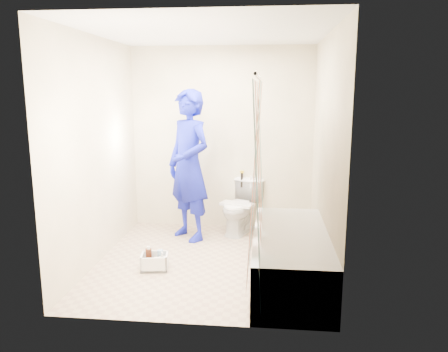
# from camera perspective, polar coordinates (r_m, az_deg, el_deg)

# --- Properties ---
(floor) EXTENTS (2.60, 2.60, 0.00)m
(floor) POSITION_cam_1_polar(r_m,az_deg,el_deg) (4.85, -1.94, -11.10)
(floor) COLOR tan
(floor) RESTS_ON ground
(ceiling) EXTENTS (2.40, 2.60, 0.02)m
(ceiling) POSITION_cam_1_polar(r_m,az_deg,el_deg) (4.53, -2.15, 18.29)
(ceiling) COLOR white
(ceiling) RESTS_ON wall_back
(wall_back) EXTENTS (2.40, 0.02, 2.40)m
(wall_back) POSITION_cam_1_polar(r_m,az_deg,el_deg) (5.82, -0.26, 4.87)
(wall_back) COLOR beige
(wall_back) RESTS_ON ground
(wall_front) EXTENTS (2.40, 0.02, 2.40)m
(wall_front) POSITION_cam_1_polar(r_m,az_deg,el_deg) (3.27, -5.18, -0.14)
(wall_front) COLOR beige
(wall_front) RESTS_ON ground
(wall_left) EXTENTS (0.02, 2.60, 2.40)m
(wall_left) POSITION_cam_1_polar(r_m,az_deg,el_deg) (4.85, -16.25, 3.16)
(wall_left) COLOR beige
(wall_left) RESTS_ON ground
(wall_right) EXTENTS (0.02, 2.60, 2.40)m
(wall_right) POSITION_cam_1_polar(r_m,az_deg,el_deg) (4.53, 13.19, 2.77)
(wall_right) COLOR beige
(wall_right) RESTS_ON ground
(bathtub) EXTENTS (0.70, 1.75, 0.50)m
(bathtub) POSITION_cam_1_polar(r_m,az_deg,el_deg) (4.32, 8.66, -10.26)
(bathtub) COLOR silver
(bathtub) RESTS_ON ground
(curtain_rod) EXTENTS (0.02, 1.90, 0.02)m
(curtain_rod) POSITION_cam_1_polar(r_m,az_deg,el_deg) (4.02, 4.56, 12.72)
(curtain_rod) COLOR silver
(curtain_rod) RESTS_ON wall_back
(shower_curtain) EXTENTS (0.06, 1.75, 1.80)m
(shower_curtain) POSITION_cam_1_polar(r_m,az_deg,el_deg) (4.11, 4.36, -0.36)
(shower_curtain) COLOR white
(shower_curtain) RESTS_ON curtain_rod
(toilet) EXTENTS (0.61, 0.77, 0.69)m
(toilet) POSITION_cam_1_polar(r_m,az_deg,el_deg) (5.69, 2.20, -4.04)
(toilet) COLOR white
(toilet) RESTS_ON ground
(tank_lid) EXTENTS (0.46, 0.33, 0.03)m
(tank_lid) POSITION_cam_1_polar(r_m,az_deg,el_deg) (5.58, 1.72, -3.72)
(tank_lid) COLOR white
(tank_lid) RESTS_ON toilet
(tank_internals) EXTENTS (0.16, 0.09, 0.23)m
(tank_internals) POSITION_cam_1_polar(r_m,az_deg,el_deg) (5.79, 2.65, -0.37)
(tank_internals) COLOR black
(tank_internals) RESTS_ON toilet
(plumber) EXTENTS (0.80, 0.78, 1.85)m
(plumber) POSITION_cam_1_polar(r_m,az_deg,el_deg) (5.37, -4.61, 1.36)
(plumber) COLOR #0F189E
(plumber) RESTS_ON ground
(cleaning_caddy) EXTENTS (0.31, 0.26, 0.21)m
(cleaning_caddy) POSITION_cam_1_polar(r_m,az_deg,el_deg) (4.68, -8.94, -11.07)
(cleaning_caddy) COLOR white
(cleaning_caddy) RESTS_ON ground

